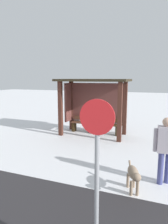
% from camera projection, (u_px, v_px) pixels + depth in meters
% --- Properties ---
extents(ground_plane, '(60.00, 60.00, 0.00)m').
position_uv_depth(ground_plane, '(93.00, 135.00, 9.63)').
color(ground_plane, white).
extents(bus_shelter, '(3.24, 1.71, 2.60)m').
position_uv_depth(bus_shelter, '(92.00, 95.00, 9.53)').
color(bus_shelter, '#44231A').
rests_on(bus_shelter, ground).
extents(bench_left_inside, '(1.14, 0.39, 0.77)m').
position_uv_depth(bench_left_inside, '(83.00, 125.00, 10.09)').
color(bench_left_inside, '#543424').
rests_on(bench_left_inside, ground).
extents(bench_center_inside, '(1.14, 0.34, 0.78)m').
position_uv_depth(bench_center_inside, '(107.00, 127.00, 9.64)').
color(bench_center_inside, '#402B17').
rests_on(bench_center_inside, ground).
extents(person_walking, '(0.60, 0.29, 1.70)m').
position_uv_depth(person_walking, '(166.00, 146.00, 5.04)').
color(person_walking, '#B8AEBA').
rests_on(person_walking, ground).
extents(dog, '(0.42, 0.82, 0.62)m').
position_uv_depth(dog, '(133.00, 175.00, 4.72)').
color(dog, gray).
rests_on(dog, ground).
extents(street_sign, '(0.44, 0.06, 2.41)m').
position_uv_depth(street_sign, '(97.00, 171.00, 2.56)').
color(street_sign, gray).
rests_on(street_sign, ground).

